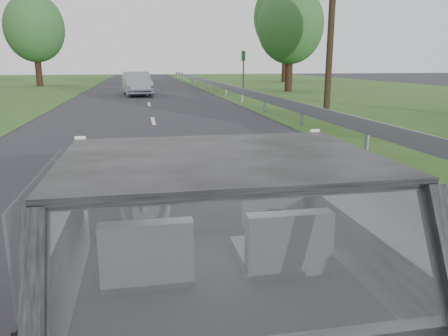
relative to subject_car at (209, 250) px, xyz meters
name	(u,v)px	position (x,y,z in m)	size (l,w,h in m)	color
subject_car	(209,250)	(0.00, 0.00, 0.00)	(1.80, 4.00, 1.45)	black
dashboard	(197,202)	(0.00, 0.62, 0.12)	(1.58, 0.45, 0.30)	black
driver_seat	(147,251)	(-0.40, -0.29, 0.16)	(0.50, 0.72, 0.42)	black
passenger_seat	(283,240)	(0.40, -0.29, 0.16)	(0.50, 0.72, 0.42)	black
steering_wheel	(145,209)	(-0.40, 0.33, 0.20)	(0.36, 0.36, 0.04)	black
cat	(232,172)	(0.28, 0.63, 0.36)	(0.55, 0.17, 0.25)	#989898
guardrail	(298,107)	(4.30, 10.00, -0.15)	(0.05, 90.00, 0.32)	gray
other_car	(137,84)	(-0.53, 23.94, -0.04)	(1.64, 4.15, 1.36)	#AEB8C8
highway_sign	(243,72)	(6.29, 25.67, 0.58)	(0.10, 1.04, 2.61)	#114918
utility_pole	(332,8)	(6.94, 13.86, 3.20)	(0.25, 0.25, 7.84)	#32261A
tree_2	(290,41)	(9.32, 25.48, 2.53)	(4.29, 4.29, 6.50)	#2C602B
tree_3	(286,32)	(13.67, 39.34, 3.98)	(6.21, 6.21, 9.40)	#2C602B
tree_6	(36,42)	(-8.28, 35.37, 2.74)	(4.58, 4.58, 6.93)	#2C602B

